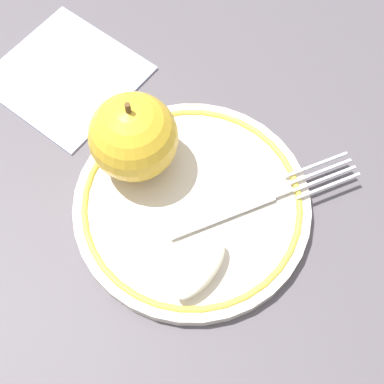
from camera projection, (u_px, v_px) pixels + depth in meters
The scene contains 6 objects.
ground_plane at pixel (190, 226), 0.50m from camera, with size 2.00×2.00×0.00m, color #4D474D.
plate at pixel (192, 205), 0.50m from camera, with size 0.22×0.22×0.02m.
apple_red_whole at pixel (136, 135), 0.47m from camera, with size 0.08×0.08×0.09m.
apple_slice_front at pixel (199, 269), 0.45m from camera, with size 0.06×0.03×0.02m, color white.
fork at pixel (258, 200), 0.49m from camera, with size 0.19×0.07×0.00m.
napkin_folded at pixel (66, 75), 0.57m from camera, with size 0.14×0.14×0.01m, color #B5B9D6.
Camera 1 is at (-0.11, -0.14, 0.46)m, focal length 50.00 mm.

